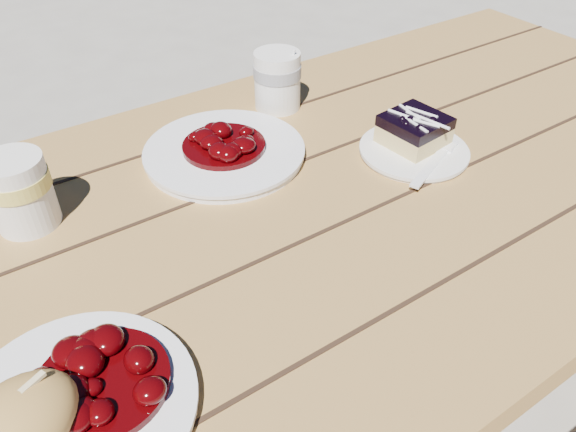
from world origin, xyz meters
TOP-DOWN VIEW (x-y plane):
  - picnic_table at (0.00, -0.00)m, footprint 2.00×1.55m
  - main_plate at (-0.27, -0.17)m, footprint 0.23×0.23m
  - goulash_stew at (-0.24, -0.16)m, footprint 0.13×0.13m
  - bread_roll at (-0.33, -0.19)m, footprint 0.16×0.13m
  - dessert_plate at (0.34, -0.01)m, footprint 0.17×0.17m
  - blueberry_cake at (0.35, 0.01)m, footprint 0.10×0.10m
  - fork_dessert at (0.32, -0.06)m, footprint 0.16×0.09m
  - coffee_cup at (0.24, 0.26)m, footprint 0.08×0.08m
  - second_plate at (0.07, 0.16)m, footprint 0.25×0.25m
  - second_stew at (0.07, 0.16)m, footprint 0.13×0.13m
  - second_cup at (-0.23, 0.17)m, footprint 0.08×0.08m

SIDE VIEW (x-z plane):
  - picnic_table at x=0.00m, z-range 0.21..0.96m
  - dessert_plate at x=0.34m, z-range 0.75..0.76m
  - main_plate at x=-0.27m, z-range 0.75..0.77m
  - second_plate at x=0.07m, z-range 0.75..0.77m
  - fork_dessert at x=0.32m, z-range 0.76..0.76m
  - blueberry_cake at x=0.35m, z-range 0.76..0.81m
  - goulash_stew at x=-0.24m, z-range 0.77..0.81m
  - second_stew at x=0.07m, z-range 0.77..0.81m
  - bread_roll at x=-0.33m, z-range 0.77..0.83m
  - coffee_cup at x=0.24m, z-range 0.75..0.85m
  - second_cup at x=-0.23m, z-range 0.75..0.85m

